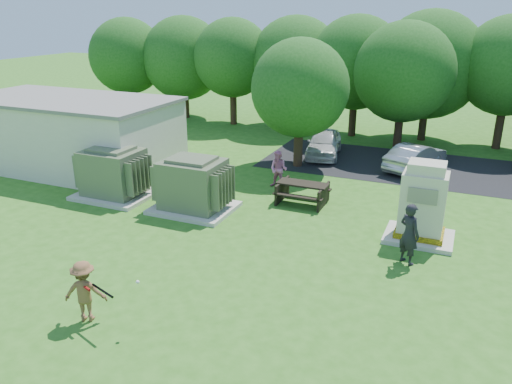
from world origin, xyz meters
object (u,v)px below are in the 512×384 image
at_px(transformer_right, 193,186).
at_px(generator_cabinet, 422,207).
at_px(person_at_picnic, 279,170).
at_px(picnic_table, 303,190).
at_px(car_silver_a, 416,157).
at_px(car_white, 324,143).
at_px(transformer_left, 114,174).
at_px(batter, 85,291).
at_px(person_by_generator, 409,234).

bearing_deg(transformer_right, generator_cabinet, 4.96).
height_order(generator_cabinet, person_at_picnic, generator_cabinet).
bearing_deg(transformer_right, picnic_table, 32.77).
relative_size(person_at_picnic, car_silver_a, 0.42).
relative_size(car_white, car_silver_a, 1.04).
bearing_deg(car_silver_a, transformer_left, 60.16).
bearing_deg(batter, picnic_table, -127.20).
xyz_separation_m(transformer_right, person_by_generator, (8.05, -1.16, -0.01)).
bearing_deg(picnic_table, transformer_left, -162.42).
relative_size(generator_cabinet, person_at_picnic, 1.67).
bearing_deg(batter, generator_cabinet, -154.40).
distance_m(generator_cabinet, car_silver_a, 7.96).
distance_m(picnic_table, person_by_generator, 5.67).
height_order(picnic_table, person_at_picnic, person_at_picnic).
bearing_deg(person_by_generator, generator_cabinet, -59.06).
relative_size(picnic_table, person_by_generator, 1.03).
height_order(picnic_table, car_silver_a, car_silver_a).
height_order(transformer_left, picnic_table, transformer_left).
distance_m(transformer_right, generator_cabinet, 8.24).
bearing_deg(person_by_generator, person_at_picnic, -3.14).
xyz_separation_m(picnic_table, person_by_generator, (4.46, -3.47, 0.43)).
height_order(transformer_left, car_white, transformer_left).
bearing_deg(generator_cabinet, batter, -131.14).
relative_size(person_by_generator, car_silver_a, 0.50).
xyz_separation_m(transformer_left, batter, (4.90, -7.31, -0.17)).
xyz_separation_m(transformer_left, generator_cabinet, (11.91, 0.71, 0.20)).
xyz_separation_m(generator_cabinet, person_at_picnic, (-6.16, 2.97, -0.37)).
distance_m(person_by_generator, person_at_picnic, 7.71).
height_order(person_at_picnic, car_silver_a, person_at_picnic).
xyz_separation_m(person_by_generator, car_silver_a, (-0.90, 9.75, -0.33)).
relative_size(generator_cabinet, person_by_generator, 1.39).
bearing_deg(transformer_left, person_by_generator, -5.65).
xyz_separation_m(person_at_picnic, car_white, (0.42, 5.56, -0.12)).
xyz_separation_m(transformer_left, car_white, (6.17, 9.24, -0.29)).
relative_size(transformer_right, car_silver_a, 0.78).
relative_size(picnic_table, batter, 1.24).
height_order(generator_cabinet, batter, generator_cabinet).
height_order(transformer_left, batter, transformer_left).
bearing_deg(generator_cabinet, transformer_left, -176.57).
bearing_deg(picnic_table, transformer_right, -147.23).
bearing_deg(generator_cabinet, car_white, 123.94).
xyz_separation_m(transformer_left, picnic_table, (7.29, 2.31, -0.44)).
distance_m(transformer_right, car_white, 9.57).
relative_size(person_at_picnic, car_white, 0.40).
distance_m(batter, car_silver_a, 16.97).
bearing_deg(person_by_generator, batter, 77.71).
distance_m(generator_cabinet, picnic_table, 4.93).
xyz_separation_m(transformer_left, person_by_generator, (11.75, -1.16, -0.01)).
distance_m(generator_cabinet, batter, 10.66).
relative_size(transformer_left, person_at_picnic, 1.87).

